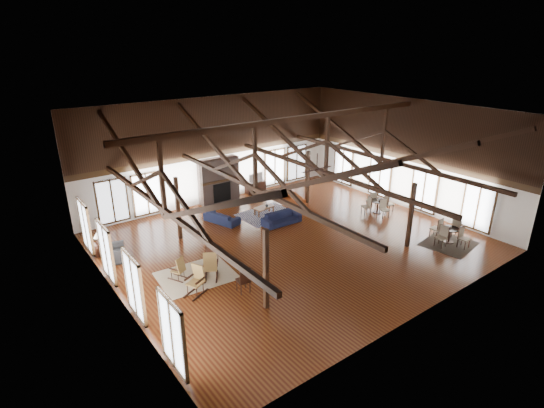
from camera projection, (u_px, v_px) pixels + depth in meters
floor at (291, 242)px, 19.89m from camera, size 16.00×16.00×0.00m
ceiling at (294, 113)px, 17.71m from camera, size 16.00×14.00×0.02m
wall_back at (215, 150)px, 24.04m from camera, size 16.00×0.02×6.00m
wall_front at (431, 236)px, 13.56m from camera, size 16.00×0.02×6.00m
wall_left at (110, 225)px, 14.36m from camera, size 0.02×14.00×6.00m
wall_right at (406, 154)px, 23.24m from camera, size 0.02×14.00×6.00m
roof_truss at (293, 159)px, 18.43m from camera, size 15.60×14.07×3.14m
post_grid at (292, 212)px, 19.34m from camera, size 8.16×7.16×3.05m
fireplace at (219, 180)px, 24.41m from camera, size 2.50×0.69×2.60m
ceiling_fan at (317, 169)px, 18.06m from camera, size 1.60×1.60×0.75m
sofa_navy_front at (281, 218)px, 21.76m from camera, size 2.09×0.89×0.60m
sofa_navy_left at (222, 217)px, 21.94m from camera, size 2.09×1.34×0.57m
sofa_orange at (294, 201)px, 24.16m from camera, size 2.08×1.24×0.57m
coffee_table at (264, 208)px, 22.89m from camera, size 1.23×0.79×0.44m
vase at (267, 205)px, 22.86m from camera, size 0.21×0.21×0.17m
armchair at (115, 253)px, 18.12m from camera, size 1.19×1.09×0.67m
side_table_lamp at (99, 247)px, 18.54m from camera, size 0.43×0.43×1.09m
rocking_chair_a at (179, 269)px, 16.63m from camera, size 0.70×0.86×0.98m
rocking_chair_b at (211, 266)px, 16.63m from camera, size 0.92×1.05×1.20m
rocking_chair_c at (197, 280)px, 15.73m from camera, size 1.03×0.82×1.18m
side_chair_a at (211, 253)px, 17.73m from camera, size 0.55×0.55×0.95m
side_chair_b at (244, 278)px, 15.68m from camera, size 0.51×0.51×1.07m
cafe_table_near at (450, 233)px, 19.70m from camera, size 1.88×1.88×0.98m
cafe_table_far at (378, 204)px, 23.11m from camera, size 1.89×1.89×0.97m
cup_near at (450, 227)px, 19.63m from camera, size 0.11×0.11×0.09m
cup_far at (379, 200)px, 23.02m from camera, size 0.14×0.14×0.10m
tv_console at (255, 187)px, 26.26m from camera, size 1.29×0.48×0.64m
television at (255, 178)px, 26.01m from camera, size 1.07×0.27×0.61m
rug_tan at (196, 276)px, 17.04m from camera, size 3.10×2.53×0.01m
rug_navy at (267, 214)px, 23.00m from camera, size 2.99×2.29×0.01m
rug_dark at (449, 244)px, 19.70m from camera, size 2.54×2.38×0.01m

